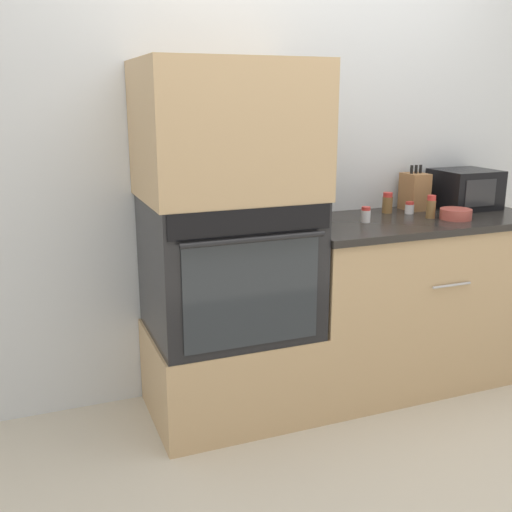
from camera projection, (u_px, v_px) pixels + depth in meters
name	position (u px, v px, depth m)	size (l,w,h in m)	color
ground_plane	(328.00, 425.00, 2.84)	(12.00, 12.00, 0.00)	beige
wall_back	(277.00, 148.00, 3.08)	(8.00, 0.05, 2.50)	silver
oven_cabinet_base	(230.00, 371.00, 2.91)	(0.76, 0.60, 0.43)	tan
wall_oven	(229.00, 265.00, 2.77)	(0.74, 0.64, 0.64)	black
oven_cabinet_upper	(227.00, 130.00, 2.62)	(0.76, 0.60, 0.59)	tan
counter_unit	(411.00, 299.00, 3.22)	(1.32, 0.63, 0.90)	tan
microwave	(465.00, 189.00, 3.34)	(0.32, 0.30, 0.21)	black
knife_block	(415.00, 191.00, 3.29)	(0.12, 0.14, 0.25)	olive
bowl	(456.00, 214.00, 3.05)	(0.16, 0.16, 0.05)	#B24C42
condiment_jar_near	(366.00, 215.00, 2.97)	(0.05, 0.05, 0.08)	silver
condiment_jar_mid	(409.00, 208.00, 3.19)	(0.05, 0.05, 0.06)	silver
condiment_jar_far	(431.00, 207.00, 3.07)	(0.05, 0.05, 0.12)	brown
condiment_jar_back	(387.00, 203.00, 3.21)	(0.05, 0.05, 0.11)	brown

